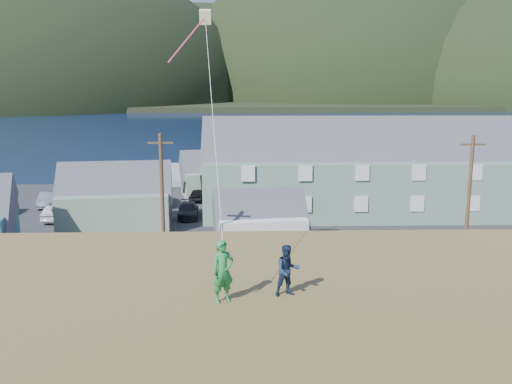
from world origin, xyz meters
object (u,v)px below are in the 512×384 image
(shed_white, at_px, (260,222))
(shed_palegreen_far, at_px, (223,175))
(kite_flyer_green, at_px, (223,271))
(wharf, at_px, (187,174))
(kite_flyer_navy, at_px, (288,270))
(shed_palegreen_near, at_px, (115,199))
(lodge, at_px, (373,170))

(shed_white, xyz_separation_m, shed_palegreen_far, (-3.38, 20.02, 0.22))
(shed_palegreen_far, xyz_separation_m, kite_flyer_green, (1.37, -47.81, 5.66))
(wharf, bearing_deg, kite_flyer_navy, -82.07)
(shed_palegreen_far, bearing_deg, shed_palegreen_near, -135.57)
(kite_flyer_navy, bearing_deg, shed_palegreen_near, 95.20)
(shed_palegreen_near, relative_size, shed_white, 1.35)
(kite_flyer_navy, bearing_deg, kite_flyer_green, 177.82)
(wharf, height_order, shed_white, shed_white)
(wharf, distance_m, shed_white, 33.03)
(wharf, distance_m, kite_flyer_green, 60.50)
(shed_white, xyz_separation_m, kite_flyer_navy, (-0.21, -27.39, 5.75))
(wharf, xyz_separation_m, shed_palegreen_far, (5.09, -11.86, 1.96))
(shed_palegreen_near, xyz_separation_m, kite_flyer_navy, (12.20, -33.68, 5.26))
(lodge, bearing_deg, shed_palegreen_near, -168.57)
(wharf, relative_size, shed_palegreen_far, 2.54)
(kite_flyer_green, bearing_deg, wharf, 67.75)
(wharf, distance_m, shed_palegreen_far, 13.05)
(wharf, distance_m, lodge, 29.06)
(wharf, bearing_deg, lodge, -46.95)
(shed_white, relative_size, kite_flyer_navy, 5.19)
(shed_palegreen_near, distance_m, shed_white, 13.92)
(kite_flyer_navy, bearing_deg, lodge, 58.70)
(kite_flyer_green, bearing_deg, shed_palegreen_far, 63.22)
(shed_palegreen_far, xyz_separation_m, kite_flyer_navy, (3.17, -47.41, 5.52))
(lodge, xyz_separation_m, kite_flyer_green, (-13.19, -38.63, 3.68))
(kite_flyer_green, height_order, kite_flyer_navy, kite_flyer_green)
(shed_white, distance_m, kite_flyer_navy, 27.99)
(shed_white, height_order, shed_palegreen_far, shed_palegreen_far)
(shed_palegreen_near, bearing_deg, kite_flyer_green, -78.95)
(lodge, bearing_deg, kite_flyer_navy, -106.08)
(wharf, xyz_separation_m, kite_flyer_navy, (8.26, -59.27, 7.49))
(shed_white, height_order, kite_flyer_navy, kite_flyer_navy)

